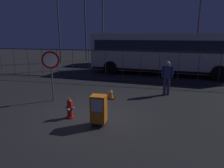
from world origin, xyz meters
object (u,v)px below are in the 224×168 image
object	(u,v)px
newspaper_box_primary	(99,109)
pedestrian	(167,76)
fire_hydrant	(70,109)
bus_near	(163,52)
street_light_far_right	(85,23)
bus_far	(155,48)
street_light_far_left	(199,23)
traffic_cone	(111,93)
stop_sign	(51,66)
street_light_near_left	(103,23)
street_light_near_right	(59,25)

from	to	relation	value
newspaper_box_primary	pedestrian	xyz separation A→B (m)	(2.30, 4.04, 0.38)
fire_hydrant	bus_near	distance (m)	9.84
street_light_far_right	fire_hydrant	bearing A→B (deg)	-72.25
bus_far	street_light_far_left	distance (m)	5.25
traffic_cone	street_light_far_left	xyz separation A→B (m)	(5.88, 13.35, 3.84)
bus_near	bus_far	bearing A→B (deg)	103.67
newspaper_box_primary	stop_sign	world-z (taller)	stop_sign
bus_far	street_light_near_left	distance (m)	5.53
street_light_near_left	street_light_near_right	xyz separation A→B (m)	(-5.30, 2.16, -0.06)
traffic_cone	newspaper_box_primary	bearing A→B (deg)	-84.96
pedestrian	bus_far	size ratio (longest dim) A/B	0.16
street_light_near_left	street_light_far_left	world-z (taller)	street_light_far_left
bus_near	street_light_far_right	xyz separation A→B (m)	(-8.35, 6.52, 2.52)
newspaper_box_primary	stop_sign	xyz separation A→B (m)	(-2.71, 1.97, 1.03)
fire_hydrant	street_light_far_left	xyz separation A→B (m)	(6.81, 15.83, 3.75)
street_light_far_right	traffic_cone	bearing A→B (deg)	-65.74
traffic_cone	bus_far	size ratio (longest dim) A/B	0.05
bus_far	street_light_far_right	size ratio (longest dim) A/B	1.46
traffic_cone	street_light_near_left	size ratio (longest dim) A/B	0.08
street_light_near_left	street_light_near_right	distance (m)	5.72
traffic_cone	bus_far	bearing A→B (deg)	80.99
bus_far	bus_near	bearing A→B (deg)	-77.43
bus_far	street_light_near_right	world-z (taller)	street_light_near_right
stop_sign	bus_near	world-z (taller)	bus_near
fire_hydrant	stop_sign	size ratio (longest dim) A/B	0.33
pedestrian	stop_sign	bearing A→B (deg)	-157.52
street_light_far_left	street_light_far_right	bearing A→B (deg)	-179.23
stop_sign	street_light_near_left	distance (m)	9.95
traffic_cone	street_light_far_left	size ratio (longest dim) A/B	0.07
stop_sign	bus_far	xyz separation A→B (m)	(4.23, 12.01, 0.11)
pedestrian	street_light_near_right	size ratio (longest dim) A/B	0.25
bus_far	street_light_near_right	xyz separation A→B (m)	(-9.79, -0.18, 2.15)
street_light_far_right	stop_sign	bearing A→B (deg)	-76.10
stop_sign	pedestrian	distance (m)	5.46
fire_hydrant	street_light_far_right	bearing A→B (deg)	107.75
newspaper_box_primary	street_light_far_right	xyz separation A→B (m)	(-6.19, 16.03, 3.66)
newspaper_box_primary	street_light_near_left	bearing A→B (deg)	104.33
bus_near	street_light_near_right	xyz separation A→B (m)	(-10.43, 4.29, 2.15)
fire_hydrant	newspaper_box_primary	xyz separation A→B (m)	(1.17, -0.35, 0.22)
fire_hydrant	stop_sign	xyz separation A→B (m)	(-1.54, 1.62, 1.25)
stop_sign	traffic_cone	xyz separation A→B (m)	(2.46, 0.87, -1.34)
stop_sign	bus_far	distance (m)	12.74
stop_sign	bus_near	xyz separation A→B (m)	(4.87, 7.54, 0.11)
stop_sign	bus_near	distance (m)	8.98
bus_near	street_light_near_right	distance (m)	11.48
fire_hydrant	newspaper_box_primary	bearing A→B (deg)	-16.69
street_light_near_right	bus_far	bearing A→B (deg)	1.06
stop_sign	fire_hydrant	bearing A→B (deg)	-46.40
bus_far	street_light_near_right	bearing A→B (deg)	-174.56
street_light_far_left	bus_far	bearing A→B (deg)	-151.83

